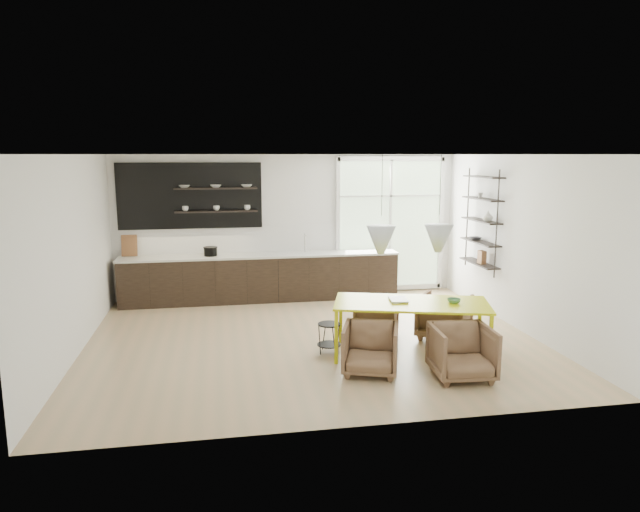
{
  "coord_description": "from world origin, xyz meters",
  "views": [
    {
      "loc": [
        -1.42,
        -8.57,
        2.89
      ],
      "look_at": [
        0.23,
        0.6,
        1.24
      ],
      "focal_mm": 32.0,
      "sensor_mm": 36.0,
      "label": 1
    }
  ],
  "objects_px": {
    "armchair_back_right": "(444,317)",
    "armchair_front_right": "(462,352)",
    "dining_table": "(411,306)",
    "armchair_front_left": "(370,349)",
    "armchair_back_left": "(377,318)",
    "wire_stool": "(329,334)"
  },
  "relations": [
    {
      "from": "armchair_back_right",
      "to": "armchair_front_right",
      "type": "relative_size",
      "value": 1.0
    },
    {
      "from": "dining_table",
      "to": "armchair_front_left",
      "type": "bearing_deg",
      "value": -127.69
    },
    {
      "from": "armchair_back_left",
      "to": "armchair_back_right",
      "type": "bearing_deg",
      "value": -169.07
    },
    {
      "from": "dining_table",
      "to": "armchair_front_right",
      "type": "height_order",
      "value": "dining_table"
    },
    {
      "from": "dining_table",
      "to": "wire_stool",
      "type": "distance_m",
      "value": 1.28
    },
    {
      "from": "dining_table",
      "to": "armchair_front_left",
      "type": "distance_m",
      "value": 1.02
    },
    {
      "from": "armchair_front_left",
      "to": "wire_stool",
      "type": "distance_m",
      "value": 0.96
    },
    {
      "from": "armchair_front_left",
      "to": "dining_table",
      "type": "bearing_deg",
      "value": 54.86
    },
    {
      "from": "armchair_back_left",
      "to": "wire_stool",
      "type": "distance_m",
      "value": 1.09
    },
    {
      "from": "dining_table",
      "to": "armchair_back_left",
      "type": "bearing_deg",
      "value": 120.88
    },
    {
      "from": "wire_stool",
      "to": "dining_table",
      "type": "bearing_deg",
      "value": -16.09
    },
    {
      "from": "dining_table",
      "to": "armchair_back_right",
      "type": "bearing_deg",
      "value": 56.74
    },
    {
      "from": "dining_table",
      "to": "wire_stool",
      "type": "bearing_deg",
      "value": -179.88
    },
    {
      "from": "wire_stool",
      "to": "armchair_back_left",
      "type": "bearing_deg",
      "value": 34.18
    },
    {
      "from": "dining_table",
      "to": "armchair_back_left",
      "type": "relative_size",
      "value": 3.58
    },
    {
      "from": "dining_table",
      "to": "wire_stool",
      "type": "relative_size",
      "value": 5.33
    },
    {
      "from": "armchair_front_left",
      "to": "armchair_front_right",
      "type": "distance_m",
      "value": 1.2
    },
    {
      "from": "armchair_back_right",
      "to": "armchair_front_right",
      "type": "height_order",
      "value": "same"
    },
    {
      "from": "armchair_front_left",
      "to": "wire_stool",
      "type": "relative_size",
      "value": 1.65
    },
    {
      "from": "armchair_back_right",
      "to": "armchair_front_left",
      "type": "relative_size",
      "value": 1.05
    },
    {
      "from": "armchair_back_right",
      "to": "armchair_back_left",
      "type": "bearing_deg",
      "value": 23.79
    },
    {
      "from": "armchair_back_left",
      "to": "armchair_front_right",
      "type": "height_order",
      "value": "armchair_front_right"
    }
  ]
}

